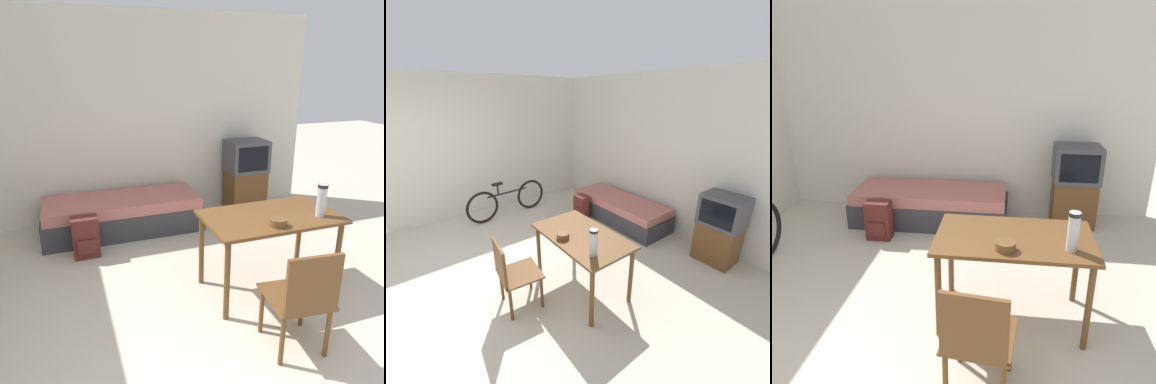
# 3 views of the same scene
# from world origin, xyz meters

# --- Properties ---
(ground_plane) EXTENTS (20.00, 20.00, 0.00)m
(ground_plane) POSITION_xyz_m (0.00, 0.00, 0.00)
(ground_plane) COLOR beige
(wall_back) EXTENTS (5.44, 0.06, 2.70)m
(wall_back) POSITION_xyz_m (0.00, 3.70, 1.35)
(wall_back) COLOR silver
(wall_back) RESTS_ON ground_plane
(wall_left) EXTENTS (0.06, 4.67, 2.70)m
(wall_left) POSITION_xyz_m (-2.25, 1.83, 1.35)
(wall_left) COLOR silver
(wall_left) RESTS_ON ground_plane
(daybed) EXTENTS (1.97, 0.77, 0.45)m
(daybed) POSITION_xyz_m (-0.11, 3.20, 0.22)
(daybed) COLOR #333338
(daybed) RESTS_ON ground_plane
(tv) EXTENTS (0.56, 0.43, 1.03)m
(tv) POSITION_xyz_m (1.70, 3.35, 0.53)
(tv) COLOR brown
(tv) RESTS_ON ground_plane
(dining_table) EXTENTS (1.22, 0.71, 0.76)m
(dining_table) POSITION_xyz_m (0.94, 1.42, 0.66)
(dining_table) COLOR brown
(dining_table) RESTS_ON ground_plane
(wooden_chair) EXTENTS (0.48, 0.48, 0.86)m
(wooden_chair) POSITION_xyz_m (0.74, 0.60, 0.49)
(wooden_chair) COLOR brown
(wooden_chair) RESTS_ON ground_plane
(bicycle) EXTENTS (0.19, 1.69, 0.73)m
(bicycle) POSITION_xyz_m (-1.63, 1.55, 0.33)
(bicycle) COLOR black
(bicycle) RESTS_ON ground_plane
(thermos_flask) EXTENTS (0.09, 0.09, 0.30)m
(thermos_flask) POSITION_xyz_m (1.35, 1.26, 0.92)
(thermos_flask) COLOR #B7B7BC
(thermos_flask) RESTS_ON dining_table
(mate_bowl) EXTENTS (0.15, 0.15, 0.07)m
(mate_bowl) POSITION_xyz_m (0.88, 1.20, 0.79)
(mate_bowl) COLOR brown
(mate_bowl) RESTS_ON dining_table
(backpack) EXTENTS (0.29, 0.21, 0.46)m
(backpack) POSITION_xyz_m (-0.62, 2.64, 0.23)
(backpack) COLOR #56231E
(backpack) RESTS_ON ground_plane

